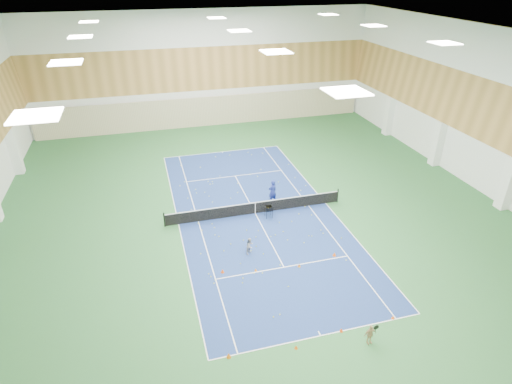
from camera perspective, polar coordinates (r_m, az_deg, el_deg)
ground at (r=30.76m, az=-0.10°, el=-2.90°), size 40.00×40.00×0.00m
room_shell at (r=28.14m, az=-0.11°, el=7.63°), size 36.00×40.00×12.00m
wood_cladding at (r=27.51m, az=-0.11°, el=11.53°), size 36.00×40.00×8.00m
ceiling_light_grid at (r=26.65m, az=-0.12°, el=19.64°), size 21.40×25.40×0.06m
court_surface at (r=30.76m, az=-0.10°, el=-2.89°), size 10.97×23.77×0.01m
tennis_balls_scatter at (r=30.74m, az=-0.10°, el=-2.82°), size 10.57×22.77×0.07m
tennis_net at (r=30.48m, az=-0.10°, el=-2.01°), size 12.80×0.10×1.10m
back_curtain at (r=47.88m, az=-6.51°, el=10.62°), size 35.40×0.16×3.20m
coach at (r=31.74m, az=2.21°, el=0.07°), size 0.79×0.65×1.88m
child_court at (r=26.47m, az=-0.82°, el=-7.19°), size 0.68×0.67×1.11m
child_apron at (r=21.75m, az=14.95°, el=-17.87°), size 0.66×0.32×1.09m
ball_cart at (r=30.12m, az=1.71°, el=-2.66°), size 0.53×0.53×0.89m
cone_svc_a at (r=25.29m, az=-4.48°, el=-10.45°), size 0.22×0.22×0.24m
cone_svc_b at (r=25.34m, az=-0.03°, el=-10.33°), size 0.17×0.17×0.19m
cone_svc_c at (r=25.78m, az=5.79°, el=-9.70°), size 0.19×0.19×0.21m
cone_svc_d at (r=26.93m, az=10.42°, el=-8.16°), size 0.23×0.23×0.25m
cone_base_a at (r=20.86m, az=-3.67°, el=-20.90°), size 0.23×0.23×0.25m
cone_base_b at (r=21.26m, az=5.37°, el=-19.88°), size 0.17×0.17×0.19m
cone_base_c at (r=22.28m, az=11.31°, el=-17.58°), size 0.18×0.18×0.20m
cone_base_d at (r=23.53m, az=17.81°, el=-15.60°), size 0.18×0.18×0.20m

